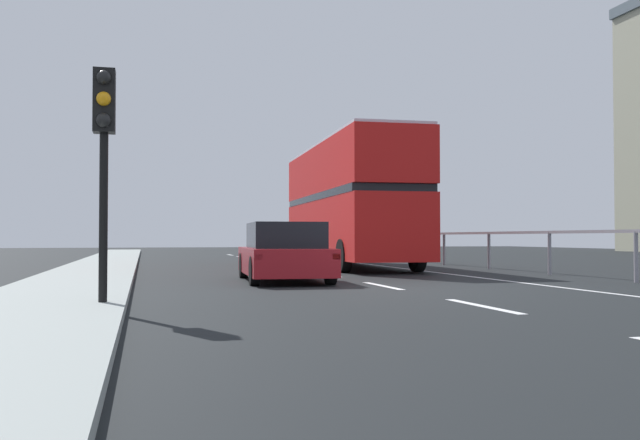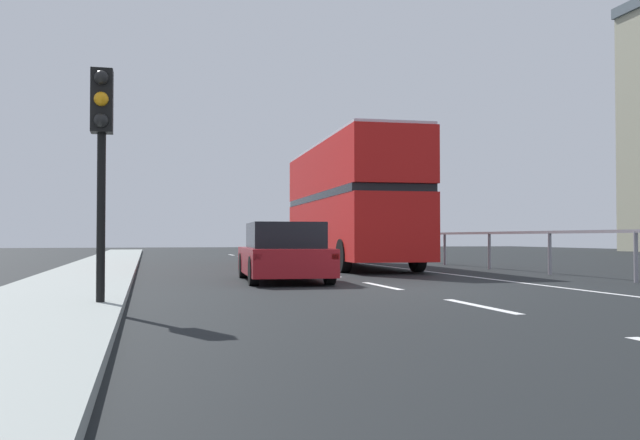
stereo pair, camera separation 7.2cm
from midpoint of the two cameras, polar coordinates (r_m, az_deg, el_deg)
The scene contains 7 objects.
ground_plane at distance 14.26m, azimuth 6.02°, elevation -5.87°, with size 74.28×120.00×0.10m, color black.
near_sidewalk_kerb at distance 13.44m, azimuth -20.61°, elevation -5.54°, with size 2.31×80.00×0.14m, color gray.
lane_paint_markings at distance 22.84m, azimuth 3.53°, elevation -4.08°, with size 3.60×46.00×0.01m.
bridge_side_railing at distance 24.91m, azimuth 11.90°, elevation -1.57°, with size 0.10×42.00×1.24m.
double_decker_bus_red at distance 24.35m, azimuth 2.33°, elevation 1.55°, with size 2.93×10.91×4.35m.
hatchback_car_near at distance 16.37m, azimuth -3.13°, elevation -2.79°, with size 2.10×4.37×1.40m.
traffic_signal_pole at distance 10.20m, azimuth -17.75°, elevation 7.39°, with size 0.30×0.42×3.29m.
Camera 1 is at (-5.00, -13.32, 1.05)m, focal length 38.41 mm.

